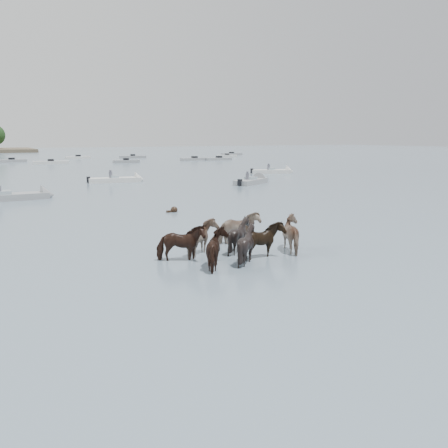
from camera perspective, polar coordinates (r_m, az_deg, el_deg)
ground at (r=15.92m, az=1.04°, el=-5.72°), size 400.00×400.00×0.00m
pony_herd at (r=17.48m, az=1.84°, el=-2.07°), size 6.49×4.12×1.59m
swimming_pony at (r=28.06m, az=-6.47°, el=1.75°), size 0.72×0.44×0.44m
motorboat_b at (r=36.77m, az=-24.85°, el=3.18°), size 6.59×1.71×1.92m
motorboat_c at (r=47.97m, az=-12.85°, el=5.52°), size 5.92×2.43×1.92m
motorboat_d at (r=45.39m, az=3.86°, el=5.48°), size 5.00×3.75×1.92m
motorboat_e at (r=58.55m, az=6.77°, el=6.67°), size 5.68×3.59×1.92m
distant_flotilla at (r=89.02m, az=-24.09°, el=7.28°), size 108.28×27.27×0.93m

